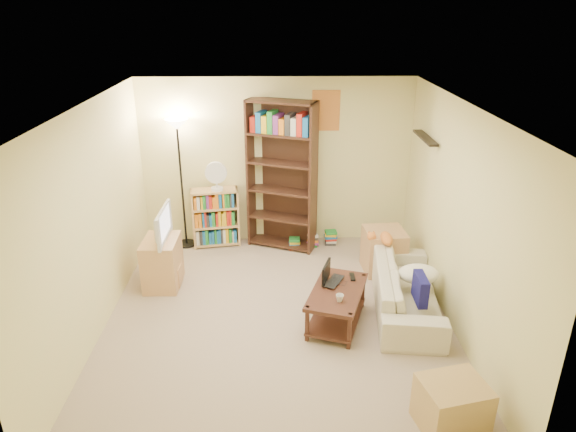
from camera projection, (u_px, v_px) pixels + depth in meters
The scene contains 19 objects.
room at pixel (277, 190), 5.44m from camera, with size 4.50×4.54×2.52m.
sofa at pixel (406, 289), 6.17m from camera, with size 0.93×1.91×0.54m, color beige.
navy_pillow at pixel (420, 289), 5.71m from camera, with size 0.35×0.11×0.32m, color navy.
cream_blanket at pixel (418, 274), 6.13m from camera, with size 0.49×0.35×0.21m, color white.
tabby_cat at pixel (384, 238), 6.71m from camera, with size 0.43×0.19×0.15m.
coffee_table at pixel (337, 301), 5.89m from camera, with size 0.84×1.11×0.44m.
laptop at pixel (338, 283), 5.95m from camera, with size 0.36×0.41×0.03m, color black.
laptop_screen at pixel (326, 272), 5.94m from camera, with size 0.01×0.33×0.22m, color white.
mug at pixel (340, 298), 5.59m from camera, with size 0.09×0.09×0.08m, color silver.
tv_remote at pixel (352, 277), 6.08m from camera, with size 0.05×0.18×0.02m, color black.
tv_stand at pixel (162, 263), 6.68m from camera, with size 0.43×0.61×0.65m, color tan.
television at pixel (158, 225), 6.47m from camera, with size 0.11×0.74×0.42m, color black.
tall_bookshelf at pixel (282, 173), 7.44m from camera, with size 1.05×0.68×2.22m.
short_bookshelf at pixel (216, 218), 7.76m from camera, with size 0.73×0.39×0.90m.
desk_fan at pixel (216, 176), 7.46m from camera, with size 0.32×0.18×0.44m.
floor_lamp at pixel (179, 147), 7.32m from camera, with size 0.33×0.33×1.95m.
side_table at pixel (384, 251), 7.05m from camera, with size 0.53×0.53×0.60m, color tan.
end_cabinet at pixel (452, 405), 4.45m from camera, with size 0.55×0.46×0.46m, color tan.
book_stacks at pixel (315, 240), 7.84m from camera, with size 0.76×0.26×0.23m.
Camera 1 is at (-0.01, -5.12, 3.46)m, focal length 32.00 mm.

